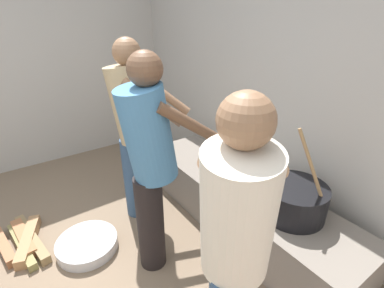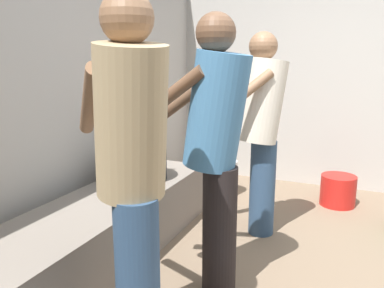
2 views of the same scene
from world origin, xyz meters
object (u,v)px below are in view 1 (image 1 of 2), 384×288
Objects in this scene: cook_in_tan_shirt at (133,124)px; cook_in_cream_shirt at (235,246)px; cook_in_blue_shirt at (150,158)px; cooking_pot_main at (294,200)px; metal_mixing_bowl at (87,244)px.

cook_in_tan_shirt reaches higher than cook_in_cream_shirt.
cook_in_blue_shirt is at bearing -13.68° from cook_in_tan_shirt.
cooking_pot_main reaches higher than metal_mixing_bowl.
cook_in_cream_shirt is at bearing -3.16° from cook_in_blue_shirt.
cook_in_cream_shirt is (1.49, -0.20, -0.04)m from cook_in_tan_shirt.
cooking_pot_main is at bearing 57.06° from cook_in_blue_shirt.
cooking_pot_main is 0.42× the size of cook_in_tan_shirt.
cook_in_blue_shirt is (-0.56, -0.86, 0.36)m from cooking_pot_main.
metal_mixing_bowl is (-1.31, -0.38, -0.85)m from cook_in_cream_shirt.
metal_mixing_bowl is (-0.99, -1.28, -0.51)m from cooking_pot_main.
cook_in_tan_shirt is at bearing 172.42° from cook_in_cream_shirt.
cooking_pot_main is at bearing 31.12° from cook_in_tan_shirt.
cook_in_blue_shirt reaches higher than cooking_pot_main.
cooking_pot_main is at bearing 52.39° from metal_mixing_bowl.
cook_in_cream_shirt is 3.19× the size of metal_mixing_bowl.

